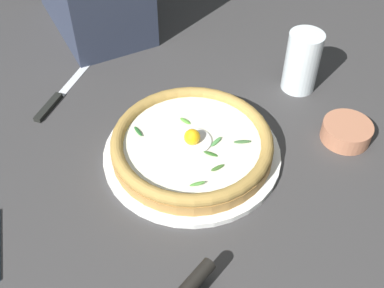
{
  "coord_description": "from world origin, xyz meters",
  "views": [
    {
      "loc": [
        -0.59,
        0.28,
        0.67
      ],
      "look_at": [
        -0.02,
        0.02,
        0.03
      ],
      "focal_mm": 44.5,
      "sensor_mm": 36.0,
      "label": 1
    }
  ],
  "objects_px": {
    "side_bowl": "(346,132)",
    "drinking_glass": "(301,65)",
    "pizza": "(192,144)",
    "table_knife": "(57,98)"
  },
  "relations": [
    {
      "from": "side_bowl",
      "to": "drinking_glass",
      "type": "bearing_deg",
      "value": -0.97
    },
    {
      "from": "pizza",
      "to": "table_knife",
      "type": "xyz_separation_m",
      "value": [
        0.27,
        0.2,
        -0.03
      ]
    },
    {
      "from": "drinking_glass",
      "to": "pizza",
      "type": "bearing_deg",
      "value": 108.11
    },
    {
      "from": "side_bowl",
      "to": "table_knife",
      "type": "bearing_deg",
      "value": 54.75
    },
    {
      "from": "pizza",
      "to": "table_knife",
      "type": "distance_m",
      "value": 0.34
    },
    {
      "from": "table_knife",
      "to": "drinking_glass",
      "type": "distance_m",
      "value": 0.53
    },
    {
      "from": "side_bowl",
      "to": "drinking_glass",
      "type": "distance_m",
      "value": 0.18
    },
    {
      "from": "pizza",
      "to": "drinking_glass",
      "type": "height_order",
      "value": "drinking_glass"
    },
    {
      "from": "table_knife",
      "to": "drinking_glass",
      "type": "bearing_deg",
      "value": -109.16
    },
    {
      "from": "pizza",
      "to": "drinking_glass",
      "type": "distance_m",
      "value": 0.32
    }
  ]
}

